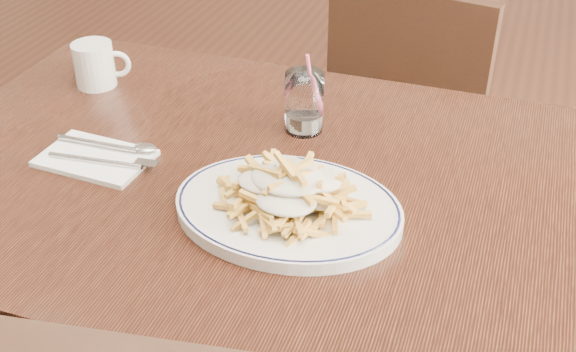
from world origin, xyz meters
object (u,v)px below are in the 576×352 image
at_px(fries_plate, 288,209).
at_px(coffee_mug, 95,65).
at_px(water_glass, 304,106).
at_px(table, 266,213).
at_px(chair_far, 413,118).
at_px(loaded_fries, 288,184).

xyz_separation_m(fries_plate, coffee_mug, (-0.50, 0.29, 0.03)).
bearing_deg(water_glass, coffee_mug, 175.44).
bearing_deg(table, chair_far, 80.38).
height_order(table, coffee_mug, coffee_mug).
height_order(fries_plate, water_glass, water_glass).
bearing_deg(chair_far, loaded_fries, -93.72).
xyz_separation_m(table, coffee_mug, (-0.43, 0.19, 0.12)).
bearing_deg(coffee_mug, loaded_fries, -29.86).
bearing_deg(fries_plate, coffee_mug, 150.14).
bearing_deg(coffee_mug, chair_far, 44.91).
distance_m(chair_far, fries_plate, 0.88).
xyz_separation_m(chair_far, fries_plate, (-0.05, -0.84, 0.28)).
relative_size(table, fries_plate, 3.00).
xyz_separation_m(loaded_fries, water_glass, (-0.06, 0.25, -0.01)).
relative_size(fries_plate, loaded_fries, 1.87).
distance_m(table, fries_plate, 0.15).
bearing_deg(table, coffee_mug, 155.59).
relative_size(table, coffee_mug, 11.17).
xyz_separation_m(chair_far, coffee_mug, (-0.55, -0.55, 0.31)).
xyz_separation_m(chair_far, water_glass, (-0.11, -0.59, 0.31)).
relative_size(water_glass, coffee_mug, 1.38).
height_order(water_glass, coffee_mug, water_glass).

